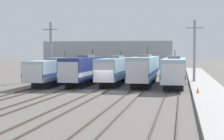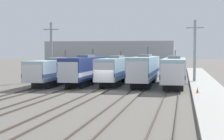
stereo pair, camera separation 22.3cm
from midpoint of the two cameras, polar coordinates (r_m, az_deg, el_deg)
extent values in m
plane|color=#666059|center=(45.30, -1.42, -3.22)|extent=(400.00, 400.00, 0.00)
cube|color=#4C4238|center=(48.08, -12.19, -2.84)|extent=(0.07, 120.00, 0.15)
cube|color=#4C4238|center=(47.54, -10.60, -2.89)|extent=(0.07, 120.00, 0.15)
cube|color=#4C4238|center=(46.59, -7.39, -2.98)|extent=(0.07, 120.00, 0.15)
cube|color=#4C4238|center=(46.16, -5.69, -3.03)|extent=(0.07, 120.00, 0.15)
cube|color=#4C4238|center=(45.45, -2.30, -3.11)|extent=(0.07, 120.00, 0.15)
cube|color=#4C4238|center=(45.15, -0.53, -3.14)|extent=(0.07, 120.00, 0.15)
cube|color=#4C4238|center=(44.69, 3.00, -3.21)|extent=(0.07, 120.00, 0.15)
cube|color=#4C4238|center=(44.51, 4.83, -3.24)|extent=(0.07, 120.00, 0.15)
cube|color=#4C4238|center=(44.31, 8.44, -3.29)|extent=(0.07, 120.00, 0.15)
cube|color=#4C4238|center=(44.28, 10.30, -3.31)|extent=(0.07, 120.00, 0.15)
cube|color=#232326|center=(50.93, -9.95, -2.06)|extent=(2.43, 4.01, 0.95)
cube|color=#232326|center=(59.52, -6.84, -1.34)|extent=(2.43, 4.01, 0.95)
cube|color=#9EBCCC|center=(55.09, -8.29, 0.18)|extent=(2.85, 18.25, 2.62)
cube|color=navy|center=(55.12, -8.28, -0.36)|extent=(2.89, 18.29, 0.47)
cube|color=silver|center=(47.56, -11.47, -0.49)|extent=(2.63, 2.31, 2.22)
cube|color=black|center=(46.54, -11.97, 0.03)|extent=(2.23, 0.08, 0.62)
cube|color=gray|center=(55.04, -8.30, 1.72)|extent=(1.57, 4.56, 0.35)
cylinder|color=#38383D|center=(58.84, -7.02, 2.32)|extent=(0.12, 0.12, 1.42)
cube|color=black|center=(50.50, -5.07, -2.07)|extent=(2.40, 3.98, 0.95)
cube|color=black|center=(59.22, -2.67, -1.34)|extent=(2.40, 3.98, 0.95)
cube|color=navy|center=(54.73, -3.78, 0.39)|extent=(2.82, 18.08, 3.00)
cube|color=silver|center=(54.76, -3.78, -0.24)|extent=(2.86, 18.12, 0.54)
cube|color=silver|center=(47.05, -6.24, -0.29)|extent=(2.59, 2.29, 2.55)
cube|color=black|center=(46.01, -6.63, 0.33)|extent=(2.20, 0.08, 0.71)
cube|color=slate|center=(54.68, -3.79, 2.14)|extent=(1.55, 4.52, 0.35)
cylinder|color=#38383D|center=(58.54, -2.81, 2.62)|extent=(0.12, 0.12, 1.25)
cube|color=#232326|center=(50.69, -0.08, -2.04)|extent=(2.36, 3.99, 0.95)
cube|color=#232326|center=(59.61, 1.57, -1.31)|extent=(2.36, 3.99, 0.95)
cube|color=#9EBCCC|center=(55.03, 0.81, 0.34)|extent=(2.78, 18.16, 2.88)
cube|color=navy|center=(55.06, 0.81, -0.26)|extent=(2.82, 18.20, 0.52)
cube|color=silver|center=(46.92, -0.95, -0.35)|extent=(2.55, 1.81, 2.45)
cube|color=black|center=(46.09, -1.16, 0.27)|extent=(2.17, 0.08, 0.69)
cube|color=gray|center=(54.98, 0.81, 2.03)|extent=(1.53, 4.54, 0.35)
cylinder|color=#38383D|center=(58.92, 1.49, 2.40)|extent=(0.12, 0.12, 1.02)
cube|color=#232326|center=(49.56, 4.62, -2.16)|extent=(2.46, 4.20, 0.95)
cube|color=#232326|center=(59.03, 5.62, -1.37)|extent=(2.46, 4.20, 0.95)
cube|color=#9EBCCC|center=(54.17, 5.17, 0.40)|extent=(2.90, 19.10, 3.08)
cube|color=navy|center=(54.20, 5.17, -0.25)|extent=(2.94, 19.14, 0.55)
cube|color=silver|center=(45.73, 4.12, -0.33)|extent=(2.67, 2.28, 2.62)
cube|color=black|center=(44.65, 3.96, 0.34)|extent=(2.27, 0.08, 0.73)
cube|color=gray|center=(54.12, 5.18, 2.22)|extent=(1.59, 4.78, 0.35)
cylinder|color=#38383D|center=(58.30, 5.59, 2.83)|extent=(0.12, 0.12, 1.52)
cube|color=#232326|center=(47.56, 9.47, -2.39)|extent=(2.49, 4.09, 0.95)
cube|color=#232326|center=(56.82, 9.69, -1.55)|extent=(2.49, 4.09, 0.95)
cube|color=#9EBCCC|center=(52.07, 9.61, 0.16)|extent=(2.93, 18.58, 2.88)
cube|color=navy|center=(52.10, 9.60, -0.47)|extent=(2.97, 18.62, 0.52)
cube|color=silver|center=(43.82, 9.38, -0.61)|extent=(2.70, 2.24, 2.45)
cube|color=black|center=(42.75, 9.35, 0.03)|extent=(2.29, 0.08, 0.69)
cube|color=gray|center=(52.02, 9.62, 1.94)|extent=(1.61, 4.65, 0.35)
cylinder|color=#38383D|center=(56.10, 9.72, 2.43)|extent=(0.12, 0.12, 1.20)
cylinder|color=gray|center=(60.84, -9.14, 2.74)|extent=(0.39, 0.39, 9.46)
cube|color=gray|center=(60.95, -9.17, 6.12)|extent=(2.56, 0.16, 0.16)
cylinder|color=gray|center=(57.22, 12.60, 2.71)|extent=(0.39, 0.39, 9.46)
cube|color=gray|center=(57.33, 12.63, 6.31)|extent=(2.56, 0.16, 0.16)
cube|color=#A8A59E|center=(44.37, 14.74, -3.21)|extent=(4.00, 120.00, 0.35)
cone|color=orange|center=(40.96, 13.05, -3.00)|extent=(0.31, 0.31, 0.63)
cube|color=#9EA3A8|center=(124.66, -0.34, 2.50)|extent=(42.45, 8.25, 8.20)
camera|label=1|loc=(0.11, -89.87, 0.01)|focal=60.00mm
camera|label=2|loc=(0.11, 90.13, -0.01)|focal=60.00mm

